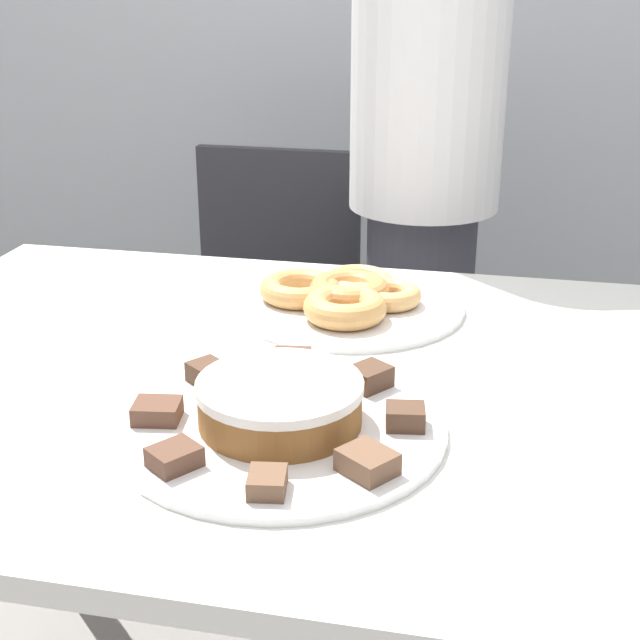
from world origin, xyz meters
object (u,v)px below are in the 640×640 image
office_chair_left (265,355)px  plate_donuts (349,305)px  person_standing (424,175)px  plate_cake (280,427)px  frosted_cake (280,402)px

office_chair_left → plate_donuts: (0.30, -0.57, 0.36)m
person_standing → office_chair_left: 0.60m
person_standing → plate_cake: person_standing is taller
person_standing → plate_cake: bearing=-94.6°
plate_cake → frosted_cake: size_ratio=2.01×
plate_cake → frosted_cake: bearing=90.0°
office_chair_left → frosted_cake: office_chair_left is taller
person_standing → plate_donuts: size_ratio=4.51×
person_standing → frosted_cake: 0.92m
frosted_cake → office_chair_left: bearing=106.7°
plate_cake → frosted_cake: frosted_cake is taller
plate_cake → office_chair_left: bearing=106.7°
plate_cake → frosted_cake: 0.03m
person_standing → frosted_cake: size_ratio=8.44×
office_chair_left → plate_cake: bearing=-72.6°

